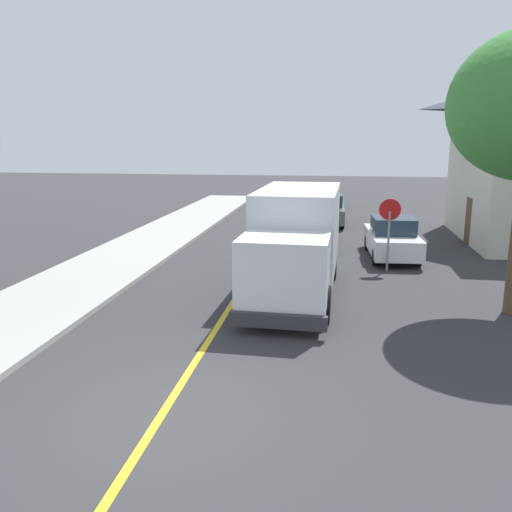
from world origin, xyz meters
name	(u,v)px	position (x,y,z in m)	size (l,w,h in m)	color
ground_plane	(163,413)	(0.00, 0.00, 0.00)	(120.00, 120.00, 0.00)	#303033
sidewalk_curb	(14,319)	(-5.40, 4.00, 0.07)	(3.60, 60.00, 0.15)	#9E9E99
centre_line_yellow	(251,273)	(0.00, 10.00, 0.00)	(0.16, 56.00, 0.01)	gold
box_truck	(296,237)	(1.74, 7.78, 1.77)	(2.64, 7.26, 3.20)	silver
parked_car_near	(317,229)	(2.11, 15.19, 0.79)	(1.89, 4.44, 1.67)	silver
parked_car_mid	(328,210)	(2.49, 21.44, 0.79)	(1.86, 4.42, 1.67)	#4C564C
parked_car_far	(323,196)	(2.02, 28.63, 0.79)	(1.93, 4.45, 1.67)	black
parked_van_across	(392,238)	(5.20, 13.32, 0.79)	(2.02, 4.48, 1.67)	silver
stop_sign	(389,221)	(4.84, 11.07, 1.86)	(0.80, 0.10, 2.65)	gray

